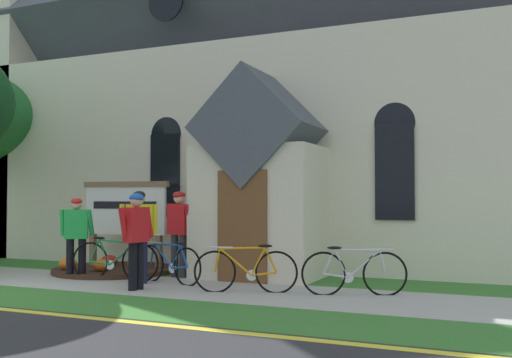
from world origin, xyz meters
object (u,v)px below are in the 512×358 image
at_px(church_sign, 125,211).
at_px(cyclist_in_yellow_jersey, 179,227).
at_px(bicycle_orange, 169,263).
at_px(bicycle_yellow, 114,261).
at_px(bicycle_black, 354,272).
at_px(cyclist_in_orange_jersey, 136,234).
at_px(cyclist_in_white_jersey, 76,232).
at_px(bicycle_white, 246,270).
at_px(cyclist_in_red_jersey, 139,229).

bearing_deg(church_sign, cyclist_in_yellow_jersey, -17.11).
distance_m(bicycle_orange, bicycle_yellow, 1.13).
distance_m(bicycle_black, cyclist_in_orange_jersey, 3.72).
height_order(bicycle_black, cyclist_in_orange_jersey, cyclist_in_orange_jersey).
bearing_deg(bicycle_orange, cyclist_in_white_jersey, -174.32).
bearing_deg(church_sign, bicycle_yellow, -61.17).
distance_m(bicycle_black, cyclist_in_yellow_jersey, 3.86).
bearing_deg(bicycle_black, bicycle_white, -165.88).
distance_m(church_sign, cyclist_in_orange_jersey, 2.90).
relative_size(bicycle_orange, cyclist_in_orange_jersey, 0.99).
distance_m(bicycle_orange, cyclist_in_red_jersey, 0.84).
xyz_separation_m(bicycle_black, bicycle_orange, (-3.48, -0.01, -0.01)).
bearing_deg(church_sign, cyclist_in_red_jersey, -47.58).
relative_size(bicycle_orange, bicycle_yellow, 0.94).
bearing_deg(bicycle_orange, bicycle_black, 0.12).
xyz_separation_m(bicycle_orange, bicycle_yellow, (-1.13, -0.13, 0.02)).
bearing_deg(cyclist_in_red_jersey, cyclist_in_yellow_jersey, 78.80).
bearing_deg(cyclist_in_yellow_jersey, bicycle_black, -11.64).
relative_size(bicycle_white, cyclist_in_yellow_jersey, 0.97).
relative_size(bicycle_yellow, cyclist_in_yellow_jersey, 1.03).
xyz_separation_m(church_sign, bicycle_orange, (1.91, -1.29, -0.92)).
height_order(bicycle_white, cyclist_in_yellow_jersey, cyclist_in_yellow_jersey).
distance_m(bicycle_yellow, cyclist_in_orange_jersey, 1.45).
xyz_separation_m(bicycle_white, cyclist_in_yellow_jersey, (-2.01, 1.20, 0.63)).
height_order(bicycle_yellow, cyclist_in_orange_jersey, cyclist_in_orange_jersey).
bearing_deg(bicycle_white, church_sign, 154.98).
bearing_deg(church_sign, bicycle_black, -13.35).
bearing_deg(bicycle_white, bicycle_black, 14.12).
distance_m(church_sign, bicycle_orange, 2.48).
bearing_deg(bicycle_yellow, cyclist_in_red_jersey, -13.67).
bearing_deg(bicycle_black, bicycle_orange, -179.88).
bearing_deg(cyclist_in_white_jersey, bicycle_black, 2.15).
xyz_separation_m(cyclist_in_red_jersey, cyclist_in_white_jersey, (-1.53, 0.10, -0.10)).
distance_m(church_sign, cyclist_in_red_jersey, 2.16).
relative_size(church_sign, cyclist_in_red_jersey, 1.22).
distance_m(bicycle_black, bicycle_orange, 3.48).
xyz_separation_m(church_sign, cyclist_in_white_jersey, (-0.08, -1.48, -0.38)).
relative_size(bicycle_white, cyclist_in_orange_jersey, 1.00).
bearing_deg(bicycle_black, cyclist_in_orange_jersey, -165.03).
distance_m(bicycle_yellow, cyclist_in_white_jersey, 1.01).
relative_size(bicycle_yellow, cyclist_in_red_jersey, 1.03).
distance_m(bicycle_yellow, bicycle_white, 2.90).
bearing_deg(cyclist_in_red_jersey, cyclist_in_orange_jersey, -58.84).
bearing_deg(bicycle_black, church_sign, 166.65).
distance_m(bicycle_orange, bicycle_white, 1.81).
distance_m(bicycle_black, bicycle_white, 1.77).
height_order(bicycle_white, cyclist_in_white_jersey, cyclist_in_white_jersey).
xyz_separation_m(bicycle_black, cyclist_in_orange_jersey, (-3.55, -0.95, 0.59)).
height_order(bicycle_white, cyclist_in_orange_jersey, cyclist_in_orange_jersey).
height_order(church_sign, bicycle_yellow, church_sign).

